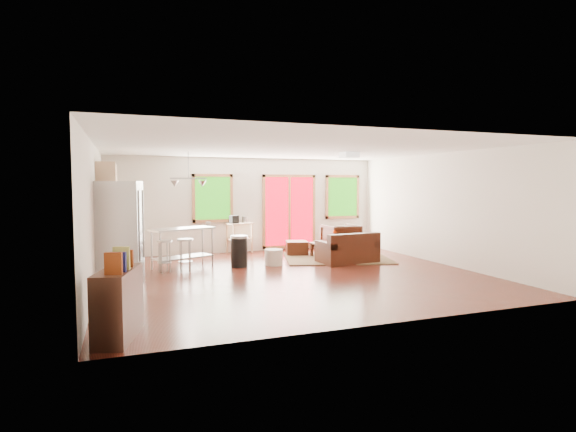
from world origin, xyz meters
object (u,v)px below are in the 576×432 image
object	(u,v)px
coffee_table	(329,244)
armchair	(341,237)
rug	(337,258)
island	(183,240)
ottoman	(297,248)
loveseat	(348,251)
refrigerator	(120,234)
kitchen_cart	(239,227)

from	to	relation	value
coffee_table	armchair	world-z (taller)	armchair
rug	armchair	size ratio (longest dim) A/B	2.91
island	armchair	bearing A→B (deg)	8.38
rug	ottoman	bearing A→B (deg)	129.49
coffee_table	armchair	bearing A→B (deg)	33.98
armchair	loveseat	bearing A→B (deg)	69.46
loveseat	refrigerator	xyz separation A→B (m)	(-5.08, -0.74, 0.67)
refrigerator	island	world-z (taller)	refrigerator
kitchen_cart	ottoman	bearing A→B (deg)	-32.85
kitchen_cart	refrigerator	bearing A→B (deg)	-133.47
coffee_table	loveseat	bearing A→B (deg)	-88.86
armchair	ottoman	bearing A→B (deg)	-9.41
island	kitchen_cart	distance (m)	2.40
refrigerator	kitchen_cart	xyz separation A→B (m)	(3.02, 3.18, -0.26)
rug	island	world-z (taller)	island
coffee_table	kitchen_cart	world-z (taller)	kitchen_cart
ottoman	kitchen_cart	xyz separation A→B (m)	(-1.36, 0.88, 0.52)
rug	coffee_table	bearing A→B (deg)	97.67
loveseat	ottoman	xyz separation A→B (m)	(-0.71, 1.57, -0.10)
kitchen_cart	armchair	bearing A→B (deg)	-22.44
coffee_table	ottoman	distance (m)	0.88
island	kitchen_cart	bearing A→B (deg)	44.58
rug	refrigerator	bearing A→B (deg)	-164.54
island	ottoman	bearing A→B (deg)	14.79
rug	refrigerator	world-z (taller)	refrigerator
rug	loveseat	size ratio (longest dim) A/B	1.80
armchair	kitchen_cart	bearing A→B (deg)	-23.30
ottoman	island	bearing A→B (deg)	-165.21
kitchen_cart	rug	bearing A→B (deg)	-40.20
armchair	kitchen_cart	xyz separation A→B (m)	(-2.56, 1.06, 0.27)
coffee_table	rug	bearing A→B (deg)	-82.33
coffee_table	kitchen_cart	distance (m)	2.51
coffee_table	refrigerator	world-z (taller)	refrigerator
loveseat	refrigerator	bearing A→B (deg)	-176.47
coffee_table	refrigerator	distance (m)	5.40
loveseat	refrigerator	world-z (taller)	refrigerator
loveseat	kitchen_cart	distance (m)	3.22
refrigerator	coffee_table	bearing A→B (deg)	30.07
loveseat	armchair	size ratio (longest dim) A/B	1.62
coffee_table	refrigerator	bearing A→B (deg)	-160.66
armchair	kitchen_cart	distance (m)	2.78
rug	armchair	bearing A→B (deg)	56.68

